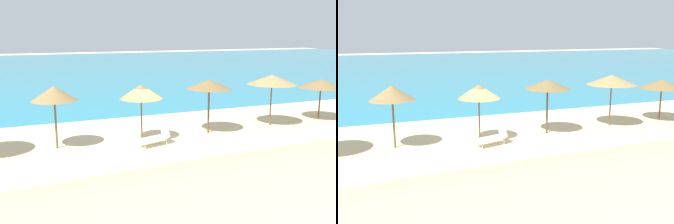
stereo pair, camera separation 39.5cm
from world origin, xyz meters
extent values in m
plane|color=beige|center=(0.00, 0.00, 0.00)|extent=(160.00, 160.00, 0.00)
cube|color=teal|center=(0.00, 39.83, 0.00)|extent=(160.00, 68.37, 0.01)
cylinder|color=brown|center=(-4.18, 0.75, 1.15)|extent=(0.09, 0.09, 2.30)
cone|color=olive|center=(-4.18, 0.75, 2.47)|extent=(1.98, 1.98, 0.64)
cylinder|color=brown|center=(-0.35, 0.40, 1.09)|extent=(0.08, 0.08, 2.19)
cone|color=olive|center=(-0.35, 0.40, 2.37)|extent=(1.98, 1.98, 0.66)
cylinder|color=brown|center=(3.27, 0.56, 1.21)|extent=(0.10, 0.10, 2.42)
cone|color=olive|center=(3.27, 0.56, 2.50)|extent=(2.29, 2.29, 0.46)
cylinder|color=brown|center=(7.20, 0.71, 1.21)|extent=(0.08, 0.08, 2.42)
cone|color=#9E7F4C|center=(7.20, 0.71, 2.53)|extent=(2.64, 2.64, 0.52)
cylinder|color=brown|center=(10.73, 0.77, 1.02)|extent=(0.09, 0.09, 2.04)
cone|color=olive|center=(10.73, 0.77, 2.13)|extent=(2.63, 2.63, 0.48)
cube|color=white|center=(-0.13, -0.53, 0.34)|extent=(1.51, 0.94, 0.07)
cube|color=white|center=(0.50, -0.35, 0.69)|extent=(0.39, 0.61, 0.70)
cylinder|color=silver|center=(-0.77, -0.47, 0.15)|extent=(0.04, 0.04, 0.31)
cylinder|color=silver|center=(-0.64, -0.93, 0.15)|extent=(0.04, 0.04, 0.31)
cylinder|color=silver|center=(0.37, -0.13, 0.15)|extent=(0.04, 0.04, 0.31)
cylinder|color=silver|center=(0.51, -0.59, 0.15)|extent=(0.04, 0.04, 0.31)
camera|label=1|loc=(-5.90, -16.24, 5.09)|focal=41.14mm
camera|label=2|loc=(-5.53, -16.39, 5.09)|focal=41.14mm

